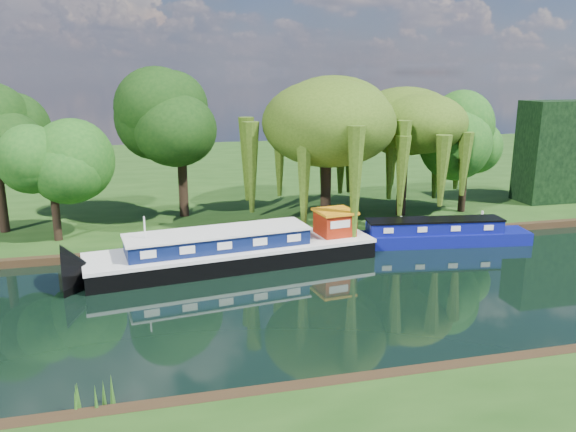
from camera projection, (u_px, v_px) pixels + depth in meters
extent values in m
plane|color=black|center=(415.00, 287.00, 28.49)|extent=(120.00, 120.00, 0.00)
cube|color=#193A0F|center=(273.00, 172.00, 60.44)|extent=(120.00, 52.00, 0.45)
cube|color=black|center=(234.00, 258.00, 31.72)|extent=(16.48, 5.76, 1.08)
cube|color=silver|center=(234.00, 247.00, 31.56)|extent=(16.58, 5.84, 0.20)
cube|color=#0D1844|center=(218.00, 240.00, 31.11)|extent=(10.27, 3.92, 0.85)
cube|color=silver|center=(218.00, 232.00, 30.99)|extent=(10.47, 4.13, 0.11)
cube|color=maroon|center=(335.00, 223.00, 33.60)|extent=(2.22, 2.22, 1.34)
cube|color=orange|center=(335.00, 211.00, 33.41)|extent=(2.48, 2.48, 0.14)
cylinder|color=silver|center=(145.00, 236.00, 29.54)|extent=(0.09, 0.09, 2.15)
cube|color=navy|center=(434.00, 239.00, 35.54)|extent=(12.36, 3.60, 0.91)
cube|color=navy|center=(435.00, 226.00, 35.33)|extent=(8.66, 2.62, 0.76)
cube|color=black|center=(435.00, 220.00, 35.23)|extent=(8.78, 2.73, 0.10)
cube|color=silver|center=(389.00, 231.00, 34.23)|extent=(0.61, 0.13, 0.33)
cube|color=silver|center=(422.00, 230.00, 34.46)|extent=(0.61, 0.13, 0.33)
cube|color=silver|center=(456.00, 229.00, 34.68)|extent=(0.61, 0.13, 0.33)
cube|color=silver|center=(489.00, 228.00, 34.91)|extent=(0.61, 0.13, 0.33)
imported|color=maroon|center=(180.00, 265.00, 31.75)|extent=(4.22, 3.66, 0.73)
cylinder|color=black|center=(326.00, 183.00, 38.12)|extent=(0.73, 0.73, 5.64)
ellipsoid|color=#2E4A0F|center=(327.00, 123.00, 37.10)|extent=(7.88, 7.88, 5.09)
cylinder|color=black|center=(402.00, 181.00, 40.62)|extent=(0.70, 0.70, 4.97)
ellipsoid|color=#2E4A0F|center=(405.00, 132.00, 39.73)|extent=(6.79, 6.79, 4.39)
cylinder|color=black|center=(54.00, 197.00, 34.31)|extent=(0.44, 0.44, 5.43)
ellipsoid|color=#144A12|center=(50.00, 161.00, 33.76)|extent=(4.44, 4.44, 4.44)
cylinder|color=black|center=(182.00, 166.00, 40.00)|extent=(0.74, 0.74, 7.34)
ellipsoid|color=black|center=(180.00, 123.00, 39.26)|extent=(5.87, 5.87, 5.87)
cylinder|color=black|center=(464.00, 173.00, 41.55)|extent=(0.56, 0.56, 5.84)
ellipsoid|color=#144A12|center=(467.00, 141.00, 40.96)|extent=(4.68, 4.68, 4.68)
cube|color=black|center=(558.00, 151.00, 44.93)|extent=(6.00, 3.00, 8.00)
cylinder|color=silver|center=(354.00, 209.00, 38.11)|extent=(0.10, 0.10, 2.20)
sphere|color=white|center=(354.00, 191.00, 37.79)|extent=(0.36, 0.36, 0.36)
cylinder|color=silver|center=(202.00, 237.00, 33.87)|extent=(0.16, 0.16, 1.00)
cylinder|color=silver|center=(298.00, 230.00, 35.25)|extent=(0.16, 0.16, 1.00)
cylinder|color=silver|center=(401.00, 224.00, 36.85)|extent=(0.16, 0.16, 1.00)
cylinder|color=silver|center=(482.00, 218.00, 38.23)|extent=(0.16, 0.16, 1.00)
cone|color=#244F15|center=(90.00, 399.00, 17.76)|extent=(1.20, 1.20, 1.10)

